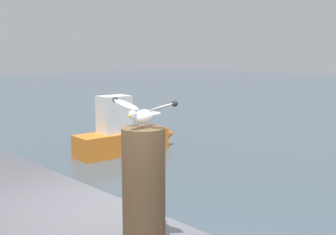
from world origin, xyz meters
The scene contains 3 objects.
mooring_post centered at (0.62, -0.53, 1.93)m, with size 0.32×0.32×0.92m, color #4C3823.
seagull centered at (0.63, -0.53, 2.50)m, with size 0.54×0.39×0.21m.
boat_orange centered at (-6.85, 5.20, 0.53)m, with size 1.05×3.55×1.78m.
Camera 1 is at (2.92, -2.46, 2.92)m, focal length 44.66 mm.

